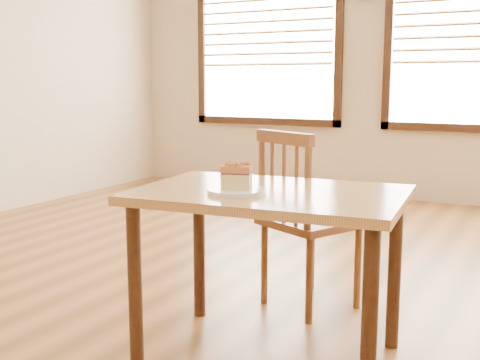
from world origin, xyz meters
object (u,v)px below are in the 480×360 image
Objects in this scene: cafe_chair_main at (306,219)px; cake_slice at (236,176)px; cafe_table_main at (270,215)px; plate at (237,191)px.

cake_slice is at bearing 114.03° from cafe_chair_main.
cafe_chair_main is 0.82m from cake_slice.
cake_slice is at bearing -131.22° from cafe_table_main.
cafe_chair_main is 6.79× the size of cake_slice.
cafe_table_main is at bearing 35.77° from cake_slice.
cake_slice reaches higher than cafe_table_main.
cake_slice is (-0.01, -0.75, 0.33)m from cafe_chair_main.
plate is 0.07m from cake_slice.
plate is at bearing -131.08° from cafe_table_main.
cafe_table_main is 1.23× the size of cafe_chair_main.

